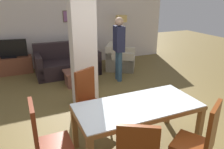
{
  "coord_description": "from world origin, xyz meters",
  "views": [
    {
      "loc": [
        -1.48,
        -2.45,
        2.27
      ],
      "look_at": [
        0.0,
        0.95,
        0.9
      ],
      "focal_mm": 35.0,
      "sensor_mm": 36.0,
      "label": 1
    }
  ],
  "objects_px": {
    "tv_screen": "(8,49)",
    "standing_person": "(119,45)",
    "bottle": "(77,66)",
    "tv_stand": "(11,66)",
    "dining_chair_near_right": "(200,139)",
    "floor_lamp": "(121,23)",
    "dining_chair_far_left": "(90,98)",
    "coffee_table": "(79,77)",
    "sofa": "(67,64)",
    "dining_table": "(138,113)",
    "armchair": "(120,60)",
    "dining_chair_head_left": "(45,139)"
  },
  "relations": [
    {
      "from": "sofa",
      "to": "armchair",
      "type": "xyz_separation_m",
      "value": [
        1.64,
        -0.2,
        -0.02
      ]
    },
    {
      "from": "floor_lamp",
      "to": "armchair",
      "type": "bearing_deg",
      "value": -118.51
    },
    {
      "from": "floor_lamp",
      "to": "dining_chair_head_left",
      "type": "bearing_deg",
      "value": -126.14
    },
    {
      "from": "tv_screen",
      "to": "floor_lamp",
      "type": "bearing_deg",
      "value": -172.14
    },
    {
      "from": "dining_table",
      "to": "dining_chair_near_right",
      "type": "bearing_deg",
      "value": -59.73
    },
    {
      "from": "coffee_table",
      "to": "tv_screen",
      "type": "bearing_deg",
      "value": 135.71
    },
    {
      "from": "floor_lamp",
      "to": "bottle",
      "type": "bearing_deg",
      "value": -145.69
    },
    {
      "from": "tv_stand",
      "to": "tv_screen",
      "type": "xyz_separation_m",
      "value": [
        0.0,
        0.0,
        0.51
      ]
    },
    {
      "from": "dining_chair_near_right",
      "to": "floor_lamp",
      "type": "distance_m",
      "value": 5.34
    },
    {
      "from": "armchair",
      "to": "floor_lamp",
      "type": "relative_size",
      "value": 0.73
    },
    {
      "from": "dining_chair_head_left",
      "to": "sofa",
      "type": "bearing_deg",
      "value": 163.65
    },
    {
      "from": "dining_chair_near_right",
      "to": "tv_screen",
      "type": "relative_size",
      "value": 1.02
    },
    {
      "from": "dining_chair_head_left",
      "to": "tv_screen",
      "type": "bearing_deg",
      "value": -174.31
    },
    {
      "from": "dining_chair_head_left",
      "to": "tv_screen",
      "type": "relative_size",
      "value": 1.02
    },
    {
      "from": "sofa",
      "to": "coffee_table",
      "type": "relative_size",
      "value": 2.33
    },
    {
      "from": "dining_chair_far_left",
      "to": "armchair",
      "type": "height_order",
      "value": "dining_chair_far_left"
    },
    {
      "from": "armchair",
      "to": "tv_screen",
      "type": "bearing_deg",
      "value": -73.0
    },
    {
      "from": "dining_chair_near_right",
      "to": "floor_lamp",
      "type": "bearing_deg",
      "value": 44.87
    },
    {
      "from": "dining_table",
      "to": "bottle",
      "type": "bearing_deg",
      "value": 92.4
    },
    {
      "from": "tv_stand",
      "to": "standing_person",
      "type": "height_order",
      "value": "standing_person"
    },
    {
      "from": "bottle",
      "to": "floor_lamp",
      "type": "distance_m",
      "value": 2.51
    },
    {
      "from": "dining_chair_head_left",
      "to": "tv_stand",
      "type": "xyz_separation_m",
      "value": [
        -0.44,
        4.44,
        -0.29
      ]
    },
    {
      "from": "coffee_table",
      "to": "tv_stand",
      "type": "relative_size",
      "value": 0.64
    },
    {
      "from": "dining_chair_near_right",
      "to": "sofa",
      "type": "bearing_deg",
      "value": 68.19
    },
    {
      "from": "dining_chair_far_left",
      "to": "bottle",
      "type": "distance_m",
      "value": 2.16
    },
    {
      "from": "armchair",
      "to": "coffee_table",
      "type": "distance_m",
      "value": 1.73
    },
    {
      "from": "sofa",
      "to": "dining_chair_near_right",
      "type": "bearing_deg",
      "value": 98.46
    },
    {
      "from": "standing_person",
      "to": "bottle",
      "type": "bearing_deg",
      "value": 82.12
    },
    {
      "from": "tv_stand",
      "to": "standing_person",
      "type": "bearing_deg",
      "value": -32.39
    },
    {
      "from": "dining_chair_near_right",
      "to": "sofa",
      "type": "xyz_separation_m",
      "value": [
        -0.68,
        4.58,
        -0.24
      ]
    },
    {
      "from": "dining_chair_far_left",
      "to": "sofa",
      "type": "distance_m",
      "value": 2.96
    },
    {
      "from": "dining_chair_near_right",
      "to": "sofa",
      "type": "distance_m",
      "value": 4.64
    },
    {
      "from": "dining_chair_near_right",
      "to": "tv_stand",
      "type": "distance_m",
      "value": 5.7
    },
    {
      "from": "bottle",
      "to": "tv_screen",
      "type": "xyz_separation_m",
      "value": [
        -1.65,
        1.46,
        0.29
      ]
    },
    {
      "from": "dining_chair_near_right",
      "to": "coffee_table",
      "type": "distance_m",
      "value": 3.68
    },
    {
      "from": "standing_person",
      "to": "armchair",
      "type": "bearing_deg",
      "value": -20.53
    },
    {
      "from": "dining_table",
      "to": "floor_lamp",
      "type": "distance_m",
      "value": 4.74
    },
    {
      "from": "coffee_table",
      "to": "sofa",
      "type": "bearing_deg",
      "value": 95.64
    },
    {
      "from": "bottle",
      "to": "sofa",
      "type": "bearing_deg",
      "value": 96.76
    },
    {
      "from": "bottle",
      "to": "dining_chair_far_left",
      "type": "bearing_deg",
      "value": -98.87
    },
    {
      "from": "tv_screen",
      "to": "armchair",
      "type": "bearing_deg",
      "value": 175.1
    },
    {
      "from": "tv_stand",
      "to": "floor_lamp",
      "type": "xyz_separation_m",
      "value": [
        3.59,
        -0.13,
        1.11
      ]
    },
    {
      "from": "dining_table",
      "to": "tv_stand",
      "type": "xyz_separation_m",
      "value": [
        -1.78,
        4.44,
        -0.35
      ]
    },
    {
      "from": "dining_chair_head_left",
      "to": "tv_stand",
      "type": "height_order",
      "value": "dining_chair_head_left"
    },
    {
      "from": "armchair",
      "to": "coffee_table",
      "type": "bearing_deg",
      "value": -31.98
    },
    {
      "from": "dining_chair_near_right",
      "to": "armchair",
      "type": "height_order",
      "value": "dining_chair_near_right"
    },
    {
      "from": "tv_screen",
      "to": "standing_person",
      "type": "relative_size",
      "value": 0.61
    },
    {
      "from": "bottle",
      "to": "tv_stand",
      "type": "distance_m",
      "value": 2.21
    },
    {
      "from": "dining_chair_far_left",
      "to": "tv_screen",
      "type": "distance_m",
      "value": 3.83
    },
    {
      "from": "sofa",
      "to": "dining_chair_far_left",
      "type": "bearing_deg",
      "value": 85.39
    }
  ]
}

